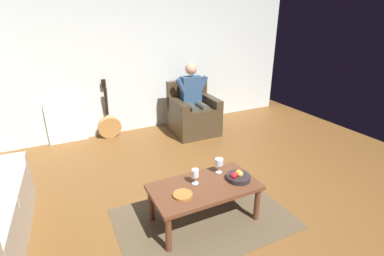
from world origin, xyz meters
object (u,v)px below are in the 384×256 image
at_px(decorative_dish, 183,195).
at_px(coffee_table, 204,190).
at_px(person_seated, 194,97).
at_px(armchair, 193,115).
at_px(guitar, 109,125).
at_px(fruit_bowl, 238,177).
at_px(wine_glass_near, 195,174).
at_px(wine_glass_far, 219,163).

bearing_deg(decorative_dish, coffee_table, -166.66).
relative_size(person_seated, decorative_dish, 6.58).
relative_size(person_seated, coffee_table, 1.13).
height_order(armchair, coffee_table, armchair).
relative_size(guitar, fruit_bowl, 4.06).
height_order(coffee_table, guitar, guitar).
xyz_separation_m(coffee_table, decorative_dish, (0.27, 0.06, 0.07)).
bearing_deg(person_seated, coffee_table, 67.23).
xyz_separation_m(armchair, coffee_table, (0.99, 2.19, 0.03)).
bearing_deg(decorative_dish, wine_glass_near, -145.88).
xyz_separation_m(person_seated, decorative_dish, (1.26, 2.23, -0.24)).
distance_m(guitar, wine_glass_far, 2.58).
bearing_deg(fruit_bowl, armchair, -105.44).
xyz_separation_m(wine_glass_far, decorative_dish, (0.54, 0.22, -0.11)).
xyz_separation_m(person_seated, guitar, (1.40, -0.46, -0.44)).
distance_m(armchair, fruit_bowl, 2.34).
bearing_deg(decorative_dish, wine_glass_far, -157.76).
distance_m(coffee_table, decorative_dish, 0.29).
bearing_deg(person_seated, armchair, -90.00).
distance_m(armchair, wine_glass_near, 2.37).
bearing_deg(coffee_table, wine_glass_far, -149.63).
xyz_separation_m(armchair, fruit_bowl, (0.62, 2.25, 0.13)).
distance_m(fruit_bowl, decorative_dish, 0.64).
bearing_deg(armchair, wine_glass_near, 65.17).
xyz_separation_m(armchair, guitar, (1.40, -0.44, -0.10)).
bearing_deg(decorative_dish, armchair, -119.22).
distance_m(wine_glass_near, fruit_bowl, 0.46).
bearing_deg(fruit_bowl, wine_glass_near, -17.95).
height_order(armchair, fruit_bowl, armchair).
bearing_deg(armchair, guitar, -15.69).
relative_size(armchair, person_seated, 0.73).
bearing_deg(wine_glass_near, armchair, -116.52).
bearing_deg(armchair, wine_glass_far, 72.11).
bearing_deg(coffee_table, decorative_dish, 13.34).
bearing_deg(guitar, fruit_bowl, 106.23).
relative_size(armchair, coffee_table, 0.83).
distance_m(person_seated, guitar, 1.54).
distance_m(coffee_table, fruit_bowl, 0.38).
xyz_separation_m(person_seated, coffee_table, (0.99, 2.17, -0.31)).
relative_size(coffee_table, wine_glass_near, 6.76).
relative_size(wine_glass_near, wine_glass_far, 0.99).
height_order(wine_glass_far, decorative_dish, wine_glass_far).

